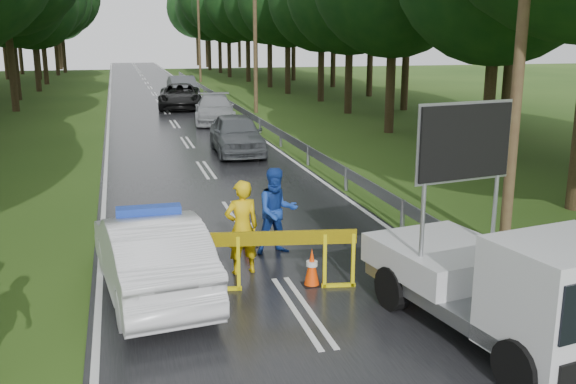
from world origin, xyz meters
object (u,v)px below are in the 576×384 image
object	(u,v)px
police_sedan	(151,255)
queue_car_third	(180,96)
civilian	(277,211)
queue_car_fourth	(183,88)
queue_car_second	(215,109)
queue_car_first	(237,134)
officer	(242,228)
barrier	(282,246)
work_truck	(505,283)

from	to	relation	value
police_sedan	queue_car_third	bearing A→B (deg)	-103.48
civilian	queue_car_fourth	distance (m)	34.30
queue_car_second	queue_car_first	bearing A→B (deg)	-85.83
officer	queue_car_first	bearing A→B (deg)	-107.72
queue_car_fourth	civilian	bearing A→B (deg)	-94.64
police_sedan	queue_car_third	distance (m)	30.07
officer	queue_car_first	distance (m)	13.06
queue_car_first	queue_car_third	xyz separation A→B (m)	(-0.60, 16.41, -0.00)
queue_car_third	queue_car_fourth	bearing A→B (deg)	88.71
barrier	officer	xyz separation A→B (m)	(-0.54, 1.00, 0.09)
barrier	officer	world-z (taller)	officer
work_truck	officer	bearing A→B (deg)	121.04
civilian	queue_car_third	bearing A→B (deg)	85.20
barrier	queue_car_third	distance (m)	30.29
queue_car_second	queue_car_fourth	bearing A→B (deg)	98.78
civilian	queue_car_fourth	size ratio (longest dim) A/B	0.37
barrier	officer	size ratio (longest dim) A/B	1.44
barrier	civilian	xyz separation A→B (m)	(0.41, 2.00, 0.08)
barrier	queue_car_second	world-z (taller)	queue_car_second
police_sedan	queue_car_second	distance (m)	23.05
barrier	queue_car_second	bearing A→B (deg)	94.57
police_sedan	officer	distance (m)	1.88
civilian	queue_car_second	world-z (taller)	civilian
barrier	queue_car_fourth	bearing A→B (deg)	97.11
queue_car_second	queue_car_fourth	world-z (taller)	queue_car_fourth
officer	queue_car_third	world-z (taller)	officer
queue_car_second	queue_car_third	xyz separation A→B (m)	(-1.11, 7.27, 0.05)
officer	queue_car_second	xyz separation A→B (m)	(2.76, 22.00, -0.21)
work_truck	queue_car_first	size ratio (longest dim) A/B	1.02
queue_car_third	police_sedan	bearing A→B (deg)	-90.52
work_truck	queue_car_third	distance (m)	33.14
queue_car_third	queue_car_fourth	size ratio (longest dim) A/B	1.12
officer	civilian	world-z (taller)	officer
civilian	queue_car_second	bearing A→B (deg)	81.70
queue_car_first	queue_car_second	size ratio (longest dim) A/B	0.91
police_sedan	civilian	xyz separation A→B (m)	(2.72, 1.60, 0.18)
officer	queue_car_fourth	bearing A→B (deg)	-101.71
police_sedan	queue_car_first	xyz separation A→B (m)	(4.02, 13.46, 0.03)
officer	queue_car_third	size ratio (longest dim) A/B	0.34
work_truck	queue_car_second	world-z (taller)	work_truck
barrier	queue_car_second	size ratio (longest dim) A/B	0.54
queue_car_second	queue_car_third	distance (m)	7.36
barrier	queue_car_second	distance (m)	23.10
police_sedan	queue_car_third	world-z (taller)	police_sedan
police_sedan	civilian	distance (m)	3.16
queue_car_third	barrier	bearing A→B (deg)	-86.08
police_sedan	civilian	size ratio (longest dim) A/B	2.51
police_sedan	work_truck	size ratio (longest dim) A/B	1.01
officer	queue_car_second	bearing A→B (deg)	-104.93
work_truck	queue_car_second	xyz separation A→B (m)	(-0.53, 25.83, -0.22)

